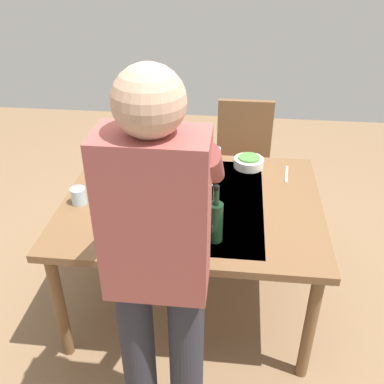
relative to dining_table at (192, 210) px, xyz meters
name	(u,v)px	position (x,y,z in m)	size (l,w,h in m)	color
ground_plane	(192,297)	(0.00, 0.00, -0.65)	(6.00, 6.00, 0.00)	#846647
dining_table	(192,210)	(0.00, 0.00, 0.00)	(1.39, 1.10, 0.72)	brown
chair_near	(243,156)	(-0.28, -0.93, -0.12)	(0.40, 0.40, 0.91)	#523019
person_server	(158,264)	(0.03, 0.81, 0.31)	(0.42, 0.61, 1.69)	#2D2D38
wine_bottle	(215,221)	(-0.14, 0.33, 0.18)	(0.07, 0.07, 0.30)	black
wine_glass_left	(194,236)	(-0.06, 0.45, 0.17)	(0.07, 0.07, 0.15)	white
water_cup_near_left	(79,196)	(0.59, 0.10, 0.11)	(0.08, 0.08, 0.09)	silver
water_cup_near_right	(215,154)	(-0.09, -0.47, 0.11)	(0.07, 0.07, 0.09)	silver
water_cup_far_left	(110,226)	(0.36, 0.34, 0.11)	(0.08, 0.08, 0.09)	silver
serving_bowl_pasta	(167,209)	(0.11, 0.15, 0.10)	(0.30, 0.30, 0.07)	white
side_bowl_salad	(249,162)	(-0.30, -0.41, 0.10)	(0.18, 0.18, 0.07)	white
dinner_plate_near	(168,182)	(0.16, -0.16, 0.07)	(0.23, 0.23, 0.01)	white
table_knife	(287,174)	(-0.53, -0.34, 0.07)	(0.01, 0.20, 0.01)	silver
table_fork	(207,192)	(-0.07, -0.08, 0.07)	(0.01, 0.18, 0.01)	silver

